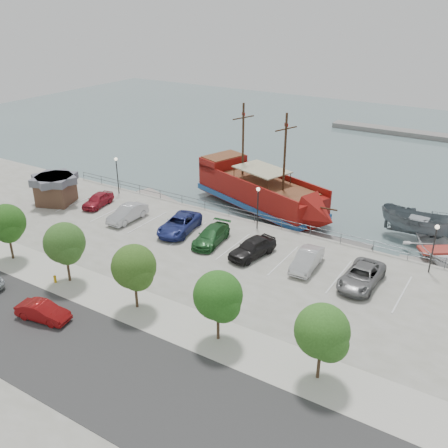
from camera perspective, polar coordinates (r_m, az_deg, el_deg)
The scene contains 29 objects.
ground at distance 44.18m, azimuth -0.27°, elevation -4.75°, with size 160.00×160.00×0.00m, color slate.
land_slab at distance 31.73m, azimuth -22.21°, elevation -19.77°, with size 100.00×58.00×1.20m, color gray.
street at distance 33.50m, azimuth -15.47°, elevation -14.54°, with size 100.00×8.00×0.04m, color #363636.
sidewalk at distance 36.83m, azimuth -8.69°, elevation -9.81°, with size 100.00×4.00×0.05m, color beige.
seawall_railing at distance 49.57m, azimuth 4.52°, elevation 0.57°, with size 50.00×0.06×1.00m.
pirate_ship at distance 54.30m, azimuth 5.10°, elevation 3.26°, with size 18.96×10.71×11.76m.
patrol_boat at distance 51.66m, azimuth 21.29°, elevation -0.20°, with size 2.80×7.46×2.89m, color slate.
speedboat at distance 48.57m, azimuth 23.61°, elevation -3.09°, with size 5.30×7.42×1.54m, color silver.
dock_west at distance 58.57m, azimuth -7.52°, elevation 2.90°, with size 6.65×1.90×0.38m, color gray.
dock_mid at distance 48.87m, azimuth 12.56°, elevation -2.07°, with size 6.88×1.97×0.39m, color slate.
dock_east at distance 47.13m, azimuth 23.70°, elevation -4.74°, with size 7.30×2.09×0.42m, color gray.
shed at distance 57.09m, azimuth -18.70°, elevation 3.85°, with size 4.91×4.91×3.13m.
street_sedan at distance 37.45m, azimuth -20.00°, elevation -9.38°, with size 1.38×3.96×1.30m, color maroon.
fire_hydrant at distance 41.75m, azimuth -18.75°, elevation -5.93°, with size 0.23×0.23×0.67m.
lamp_post_left at distance 57.65m, azimuth -12.15°, elevation 6.16°, with size 0.36×0.36×4.28m.
lamp_post_mid at distance 47.56m, azimuth 3.89°, elevation 2.69°, with size 0.36×0.36×4.28m.
lamp_post_right at distance 43.16m, azimuth 22.94°, elevation -1.72°, with size 0.36×0.36×4.28m.
tree_b at distance 45.36m, azimuth -23.57°, elevation -0.06°, with size 3.30×3.20×5.00m.
tree_c at distance 40.15m, azimuth -17.69°, elevation -2.27°, with size 3.30×3.20×5.00m.
tree_d at distance 35.56m, azimuth -10.16°, elevation -5.05°, with size 3.30×3.20×5.00m.
tree_e at distance 31.85m, azimuth -0.54°, elevation -8.43°, with size 3.30×3.20×5.00m.
tree_f at distance 29.37m, azimuth 11.34°, elevation -12.21°, with size 3.30×3.20×5.00m.
parked_car_a at distance 55.32m, azimuth -14.21°, elevation 2.70°, with size 1.68×4.18×1.42m, color maroon.
parked_car_b at distance 51.00m, azimuth -10.96°, elevation 1.20°, with size 1.65×4.72×1.56m, color #B7B7BB.
parked_car_c at distance 47.87m, azimuth -5.12°, elevation -0.01°, with size 2.62×5.67×1.58m, color navy.
parked_car_d at distance 45.55m, azimuth -1.47°, elevation -1.34°, with size 2.05×5.03×1.46m, color #235C29.
parked_car_e at distance 43.29m, azimuth 3.27°, elevation -2.69°, with size 1.96×4.87×1.66m, color black.
parked_car_f at distance 41.96m, azimuth 9.45°, elevation -4.06°, with size 1.61×4.63×1.53m, color silver.
parked_car_g at distance 40.55m, azimuth 15.43°, elevation -5.76°, with size 2.53×5.49×1.53m, color slate.
Camera 1 is at (20.48, -32.58, 20.69)m, focal length 40.00 mm.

